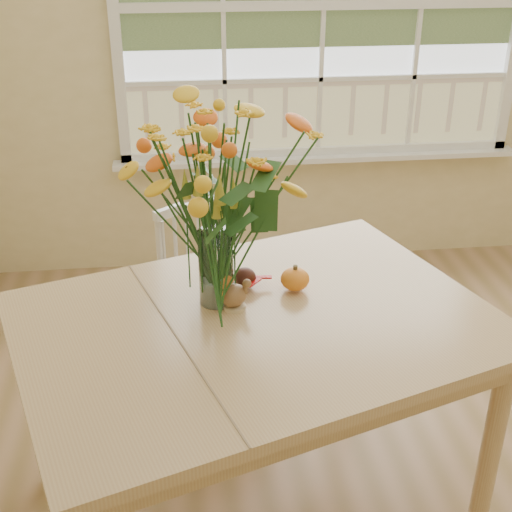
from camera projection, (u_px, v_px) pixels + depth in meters
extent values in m
cube|color=#D7C489|center=(321.00, 42.00, 3.84)|extent=(4.00, 0.02, 2.70)
cube|color=silver|center=(323.00, 5.00, 3.74)|extent=(2.20, 0.00, 1.60)
cube|color=white|center=(318.00, 158.00, 4.08)|extent=(2.42, 0.12, 0.03)
cube|color=tan|center=(257.00, 324.00, 2.24)|extent=(1.78, 1.51, 0.04)
cube|color=tan|center=(257.00, 342.00, 2.27)|extent=(1.63, 1.36, 0.10)
cylinder|color=tan|center=(42.00, 399.00, 2.54)|extent=(0.07, 0.07, 0.77)
cylinder|color=tan|center=(492.00, 445.00, 2.32)|extent=(0.07, 0.07, 0.77)
cylinder|color=tan|center=(349.00, 318.00, 3.05)|extent=(0.07, 0.07, 0.77)
cube|color=white|center=(216.00, 316.00, 3.00)|extent=(0.52, 0.51, 0.05)
cube|color=white|center=(200.00, 255.00, 3.02)|extent=(0.39, 0.18, 0.46)
cylinder|color=white|center=(198.00, 385.00, 2.92)|extent=(0.03, 0.03, 0.40)
cylinder|color=white|center=(173.00, 350.00, 3.15)|extent=(0.03, 0.03, 0.40)
cylinder|color=white|center=(263.00, 365.00, 3.05)|extent=(0.03, 0.03, 0.40)
cylinder|color=white|center=(234.00, 332.00, 3.28)|extent=(0.03, 0.03, 0.40)
cylinder|color=white|center=(216.00, 267.00, 2.28)|extent=(0.12, 0.12, 0.26)
ellipsoid|color=orange|center=(295.00, 280.00, 2.39)|extent=(0.10, 0.10, 0.08)
cylinder|color=#CCB78C|center=(235.00, 307.00, 2.29)|extent=(0.08, 0.08, 0.01)
ellipsoid|color=brown|center=(234.00, 296.00, 2.27)|extent=(0.12, 0.11, 0.08)
ellipsoid|color=#38160F|center=(245.00, 278.00, 2.41)|extent=(0.08, 0.08, 0.07)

